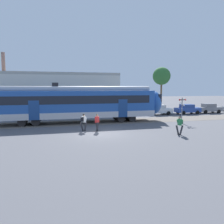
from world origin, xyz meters
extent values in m
plane|color=#515156|center=(0.00, 0.00, 0.00)|extent=(160.00, 160.00, 0.00)
cube|color=silver|center=(-1.16, 6.88, 1.05)|extent=(18.00, 3.06, 0.70)
cube|color=#2351A3|center=(-1.16, 6.88, 2.60)|extent=(18.00, 3.00, 2.40)
cube|color=black|center=(-1.16, 5.36, 2.80)|extent=(16.56, 0.03, 0.90)
cube|color=navy|center=(3.79, 5.36, 1.75)|extent=(1.10, 0.04, 2.10)
cube|color=navy|center=(-6.11, 5.36, 1.75)|extent=(1.10, 0.04, 2.10)
cylinder|color=#A4A4A9|center=(-1.16, 6.88, 3.98)|extent=(17.64, 0.70, 0.70)
cube|color=black|center=(-3.86, 6.88, 4.53)|extent=(0.70, 0.12, 0.40)
cylinder|color=black|center=(5.12, 6.88, 0.45)|extent=(0.90, 2.40, 0.90)
cylinder|color=black|center=(3.72, 6.88, 0.45)|extent=(0.90, 2.40, 0.90)
cylinder|color=black|center=(-6.04, 6.88, 0.45)|extent=(0.90, 2.40, 0.90)
cylinder|color=black|center=(-7.44, 6.88, 0.45)|extent=(0.90, 2.40, 0.90)
ellipsoid|color=#2351A3|center=(8.39, 6.88, 2.25)|extent=(1.80, 2.85, 2.95)
cube|color=black|center=(8.74, 6.88, 2.85)|extent=(0.40, 2.40, 1.00)
cylinder|color=#28282D|center=(-1.12, 1.62, 0.43)|extent=(0.38, 0.33, 0.87)
cylinder|color=#28282D|center=(-1.45, 1.60, 0.43)|extent=(0.38, 0.33, 0.87)
cube|color=silver|center=(-1.29, 1.61, 1.14)|extent=(0.40, 0.43, 0.56)
cylinder|color=silver|center=(-1.48, 1.74, 1.09)|extent=(0.25, 0.21, 0.52)
cylinder|color=silver|center=(-1.10, 1.48, 1.09)|extent=(0.25, 0.21, 0.52)
sphere|color=beige|center=(-1.27, 1.62, 1.53)|extent=(0.22, 0.22, 0.22)
sphere|color=black|center=(-1.29, 1.61, 1.56)|extent=(0.20, 0.20, 0.20)
cube|color=black|center=(-1.44, 1.51, 1.16)|extent=(0.29, 0.32, 0.40)
cylinder|color=#28282D|center=(-0.07, 1.03, 0.43)|extent=(0.31, 0.38, 0.87)
cylinder|color=#28282D|center=(-0.07, 1.36, 0.43)|extent=(0.31, 0.38, 0.87)
cube|color=red|center=(-0.07, 1.19, 1.14)|extent=(0.43, 0.39, 0.56)
cylinder|color=red|center=(0.07, 1.38, 1.09)|extent=(0.21, 0.26, 0.52)
cylinder|color=red|center=(-0.22, 1.01, 1.09)|extent=(0.21, 0.26, 0.52)
sphere|color=#9E7051|center=(-0.06, 1.18, 1.53)|extent=(0.22, 0.22, 0.22)
sphere|color=black|center=(-0.07, 1.19, 1.56)|extent=(0.20, 0.20, 0.20)
cylinder|color=#28282D|center=(6.56, -2.04, 0.43)|extent=(0.37, 0.19, 0.87)
cylinder|color=#28282D|center=(6.82, -2.25, 0.43)|extent=(0.37, 0.19, 0.87)
cube|color=#2D7F47|center=(6.69, -2.14, 1.14)|extent=(0.28, 0.39, 0.56)
cylinder|color=#2D7F47|center=(6.74, -2.37, 1.09)|extent=(0.26, 0.12, 0.52)
cylinder|color=#2D7F47|center=(6.64, -1.92, 1.09)|extent=(0.26, 0.12, 0.52)
sphere|color=tan|center=(6.67, -2.14, 1.53)|extent=(0.22, 0.22, 0.22)
sphere|color=black|center=(6.69, -2.14, 1.56)|extent=(0.20, 0.20, 0.20)
cube|color=#235633|center=(6.87, -2.17, 1.16)|extent=(0.19, 0.30, 0.40)
cube|color=silver|center=(11.57, 11.68, 0.64)|extent=(4.04, 1.73, 0.68)
cube|color=silver|center=(11.42, 11.68, 1.26)|extent=(1.93, 1.48, 0.56)
cube|color=black|center=(12.37, 11.66, 1.22)|extent=(0.15, 1.37, 0.48)
cylinder|color=black|center=(12.83, 12.43, 0.30)|extent=(0.60, 0.21, 0.60)
cylinder|color=black|center=(12.79, 10.87, 0.30)|extent=(0.60, 0.21, 0.60)
cylinder|color=black|center=(10.35, 12.49, 0.30)|extent=(0.60, 0.21, 0.60)
cylinder|color=black|center=(10.31, 10.93, 0.30)|extent=(0.60, 0.21, 0.60)
cube|color=#284799|center=(16.51, 11.53, 0.64)|extent=(4.02, 1.69, 0.68)
cube|color=navy|center=(16.36, 11.52, 1.26)|extent=(1.92, 1.46, 0.56)
cube|color=black|center=(17.31, 11.53, 1.22)|extent=(0.14, 1.37, 0.48)
cylinder|color=black|center=(17.75, 12.32, 0.30)|extent=(0.60, 0.21, 0.60)
cylinder|color=black|center=(17.76, 10.76, 0.30)|extent=(0.60, 0.21, 0.60)
cylinder|color=black|center=(15.27, 12.29, 0.30)|extent=(0.60, 0.21, 0.60)
cylinder|color=black|center=(15.28, 10.73, 0.30)|extent=(0.60, 0.21, 0.60)
cube|color=gray|center=(20.82, 11.86, 0.64)|extent=(4.05, 1.75, 0.68)
cube|color=slate|center=(20.67, 11.86, 1.26)|extent=(1.94, 1.49, 0.56)
cube|color=black|center=(21.62, 11.83, 1.22)|extent=(0.16, 1.37, 0.48)
cylinder|color=black|center=(22.08, 12.60, 0.30)|extent=(0.61, 0.22, 0.60)
cylinder|color=black|center=(22.03, 11.04, 0.30)|extent=(0.61, 0.22, 0.60)
cylinder|color=black|center=(19.60, 12.67, 0.30)|extent=(0.61, 0.22, 0.60)
cylinder|color=black|center=(19.56, 11.11, 0.30)|extent=(0.61, 0.22, 0.60)
cylinder|color=gray|center=(10.49, 3.60, 1.50)|extent=(0.11, 0.11, 3.00)
cube|color=black|center=(10.49, 3.60, 2.75)|extent=(0.80, 0.10, 0.10)
sphere|color=red|center=(10.11, 3.54, 2.75)|extent=(0.20, 0.20, 0.20)
sphere|color=red|center=(10.87, 3.54, 2.75)|extent=(0.20, 0.20, 0.20)
cube|color=white|center=(10.49, 3.57, 2.25)|extent=(0.72, 0.03, 0.48)
cube|color=beige|center=(-4.70, 15.67, 3.00)|extent=(20.94, 5.00, 6.00)
cube|color=#9F9686|center=(-4.70, 15.67, 6.20)|extent=(20.94, 5.00, 0.40)
cylinder|color=#8C6656|center=(-10.98, 15.67, 7.60)|extent=(0.50, 0.50, 3.20)
cylinder|color=brown|center=(15.43, 18.61, 2.60)|extent=(0.32, 0.32, 5.20)
sphere|color=#2D662D|center=(15.43, 18.61, 6.35)|extent=(3.29, 3.29, 3.29)
camera|label=1|loc=(-3.78, -19.03, 4.11)|focal=35.00mm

